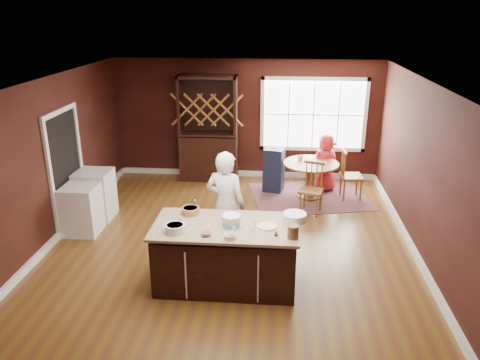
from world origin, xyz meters
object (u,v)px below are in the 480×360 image
at_px(baker, 226,205).
at_px(toddler, 275,154).
at_px(chair_south, 311,188).
at_px(chair_north, 322,163).
at_px(seated_woman, 325,163).
at_px(kitchen_island, 226,256).
at_px(dining_table, 310,173).
at_px(chair_east, 352,174).
at_px(hutch, 209,129).
at_px(high_chair, 274,169).
at_px(washer, 82,210).
at_px(layer_cake, 231,220).
at_px(dryer, 95,195).

distance_m(baker, toddler, 3.04).
bearing_deg(chair_south, baker, -112.26).
relative_size(baker, chair_north, 1.72).
bearing_deg(baker, seated_woman, -106.73).
height_order(kitchen_island, baker, baker).
xyz_separation_m(dining_table, seated_woman, (0.33, 0.42, 0.09)).
bearing_deg(chair_south, chair_east, 59.81).
relative_size(chair_east, toddler, 4.07).
xyz_separation_m(chair_east, seated_woman, (-0.51, 0.43, 0.09)).
relative_size(chair_north, hutch, 0.43).
bearing_deg(chair_east, chair_south, 128.06).
height_order(chair_east, hutch, hutch).
height_order(high_chair, hutch, hutch).
relative_size(chair_south, washer, 1.17).
height_order(layer_cake, chair_east, layer_cake).
distance_m(layer_cake, toddler, 3.79).
distance_m(dining_table, baker, 3.01).
height_order(baker, high_chair, baker).
bearing_deg(washer, seated_woman, 29.03).
bearing_deg(chair_south, hutch, 158.23).
xyz_separation_m(baker, chair_north, (1.75, 3.37, -0.37)).
bearing_deg(dryer, toddler, 27.49).
height_order(kitchen_island, chair_north, chair_north).
height_order(chair_north, high_chair, chair_north).
bearing_deg(chair_east, dining_table, 84.24).
bearing_deg(chair_north, dryer, -8.19).
relative_size(dining_table, chair_south, 1.13).
distance_m(chair_north, toddler, 1.16).
distance_m(kitchen_island, high_chair, 3.77).
xyz_separation_m(chair_south, high_chair, (-0.73, 1.13, -0.01)).
height_order(layer_cake, seated_woman, seated_woman).
xyz_separation_m(layer_cake, dryer, (-2.77, 2.02, -0.53)).
relative_size(washer, dryer, 0.94).
relative_size(chair_east, high_chair, 1.07).
bearing_deg(toddler, kitchen_island, -99.28).
xyz_separation_m(kitchen_island, chair_north, (1.65, 4.18, 0.06)).
bearing_deg(baker, layer_cake, 115.86).
height_order(dining_table, chair_south, chair_south).
bearing_deg(toddler, chair_south, -58.48).
height_order(kitchen_island, chair_east, chair_east).
relative_size(baker, chair_east, 1.64).
xyz_separation_m(dining_table, toddler, (-0.75, 0.35, 0.28)).
bearing_deg(chair_south, dining_table, 104.44).
height_order(kitchen_island, hutch, hutch).
relative_size(kitchen_island, chair_east, 1.90).
bearing_deg(seated_woman, kitchen_island, 39.99).
relative_size(dining_table, high_chair, 1.15).
distance_m(layer_cake, chair_south, 2.91).
distance_m(kitchen_island, chair_north, 4.49).
xyz_separation_m(seated_woman, hutch, (-2.58, 0.50, 0.56)).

